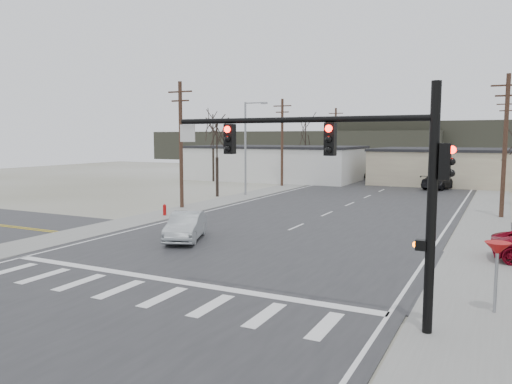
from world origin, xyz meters
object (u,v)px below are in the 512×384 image
car_far_b (369,173)px  traffic_signal_mast (365,171)px  fire_hydrant (165,210)px  car_far_a (439,182)px  sedan_crossing (186,226)px

car_far_b → traffic_signal_mast: bearing=-79.7°
car_far_b → fire_hydrant: bearing=-101.3°
fire_hydrant → car_far_b: (5.33, 38.32, 0.34)m
fire_hydrant → car_far_a: bearing=61.4°
car_far_a → car_far_b: bearing=-27.5°
traffic_signal_mast → fire_hydrant: bearing=141.9°
sedan_crossing → car_far_a: bearing=52.6°
traffic_signal_mast → fire_hydrant: 23.39m
traffic_signal_mast → fire_hydrant: (-18.09, 14.20, -4.22)m
fire_hydrant → car_far_a: 32.29m
traffic_signal_mast → car_far_a: size_ratio=1.61×
sedan_crossing → car_far_a: (9.22, 34.73, 0.05)m
traffic_signal_mast → car_far_a: 42.78m
traffic_signal_mast → sedan_crossing: bearing=146.6°
fire_hydrant → sedan_crossing: 8.96m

